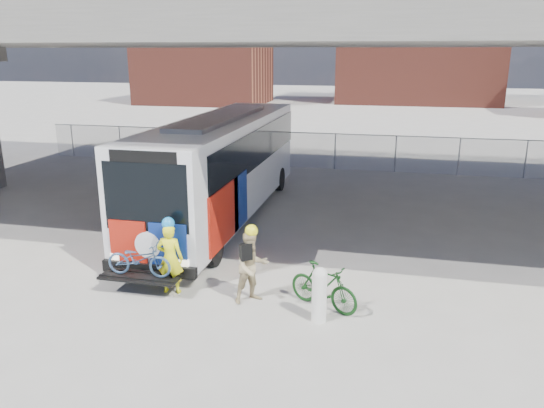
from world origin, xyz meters
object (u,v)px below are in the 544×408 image
(cyclist_hivis, at_px, (170,257))
(bike_parked, at_px, (324,286))
(bollard, at_px, (319,293))
(cyclist_tan, at_px, (252,266))
(bus, at_px, (222,160))

(cyclist_hivis, distance_m, bike_parked, 3.84)
(bollard, distance_m, cyclist_hivis, 3.87)
(cyclist_hivis, bearing_deg, bollard, 164.81)
(cyclist_tan, bearing_deg, cyclist_hivis, 139.39)
(cyclist_hivis, distance_m, cyclist_tan, 2.09)
(bollard, relative_size, cyclist_tan, 0.66)
(cyclist_tan, bearing_deg, bollard, -59.58)
(bus, distance_m, cyclist_tan, 7.04)
(cyclist_hivis, bearing_deg, cyclist_tan, 173.63)
(bollard, bearing_deg, cyclist_tan, 160.37)
(bus, xyz_separation_m, cyclist_tan, (2.80, -6.35, -1.19))
(cyclist_hivis, xyz_separation_m, cyclist_tan, (2.09, -0.02, -0.03))
(bollard, xyz_separation_m, cyclist_hivis, (-3.81, 0.64, 0.26))
(bollard, height_order, cyclist_hivis, cyclist_hivis)
(bus, bearing_deg, cyclist_hivis, -83.63)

